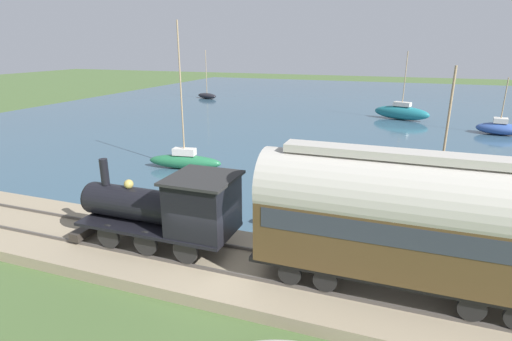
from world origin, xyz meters
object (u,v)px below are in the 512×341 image
(sailboat_teal, at_px, (401,112))
(rowboat_far_out, at_px, (352,202))
(sailboat_black, at_px, (207,95))
(sailboat_green, at_px, (185,160))
(sailboat_blue, at_px, (499,128))
(rowboat_mid_harbor, at_px, (282,215))
(passenger_coach, at_px, (402,217))
(sailboat_white, at_px, (434,220))
(steam_locomotive, at_px, (170,206))
(rowboat_off_pier, at_px, (311,176))

(sailboat_teal, relative_size, rowboat_far_out, 2.42)
(sailboat_black, height_order, rowboat_far_out, sailboat_black)
(sailboat_green, distance_m, sailboat_blue, 29.16)
(rowboat_far_out, bearing_deg, sailboat_black, 2.74)
(rowboat_mid_harbor, relative_size, rowboat_far_out, 0.91)
(passenger_coach, height_order, sailboat_green, sailboat_green)
(sailboat_black, bearing_deg, sailboat_teal, -86.74)
(sailboat_green, height_order, rowboat_far_out, sailboat_green)
(sailboat_green, bearing_deg, passenger_coach, -136.97)
(sailboat_teal, distance_m, rowboat_mid_harbor, 30.32)
(sailboat_teal, height_order, sailboat_black, sailboat_teal)
(sailboat_white, bearing_deg, sailboat_black, 66.84)
(sailboat_blue, relative_size, rowboat_mid_harbor, 1.87)
(passenger_coach, height_order, rowboat_mid_harbor, passenger_coach)
(rowboat_mid_harbor, bearing_deg, sailboat_green, 15.51)
(sailboat_white, relative_size, rowboat_far_out, 2.38)
(sailboat_green, xyz_separation_m, sailboat_white, (-4.60, -15.06, -0.03))
(steam_locomotive, relative_size, sailboat_blue, 1.28)
(sailboat_teal, height_order, sailboat_white, sailboat_teal)
(steam_locomotive, distance_m, sailboat_white, 11.40)
(passenger_coach, bearing_deg, sailboat_teal, 0.40)
(rowboat_mid_harbor, bearing_deg, sailboat_black, -9.68)
(passenger_coach, height_order, sailboat_black, sailboat_black)
(steam_locomotive, relative_size, passenger_coach, 0.72)
(sailboat_blue, bearing_deg, sailboat_black, 77.15)
(sailboat_white, bearing_deg, passenger_coach, -165.55)
(sailboat_green, distance_m, rowboat_mid_harbor, 10.12)
(steam_locomotive, bearing_deg, rowboat_mid_harbor, -30.10)
(passenger_coach, distance_m, rowboat_mid_harbor, 7.71)
(rowboat_off_pier, bearing_deg, rowboat_mid_harbor, 129.71)
(passenger_coach, relative_size, rowboat_far_out, 3.03)
(sailboat_black, height_order, rowboat_off_pier, sailboat_black)
(sailboat_green, height_order, rowboat_mid_harbor, sailboat_green)
(sailboat_teal, height_order, rowboat_far_out, sailboat_teal)
(sailboat_white, bearing_deg, rowboat_far_out, 90.76)
(steam_locomotive, xyz_separation_m, rowboat_mid_harbor, (5.00, -2.90, -2.00))
(sailboat_teal, bearing_deg, rowboat_off_pier, -173.68)
(steam_locomotive, relative_size, sailboat_white, 0.92)
(sailboat_teal, bearing_deg, rowboat_far_out, -166.09)
(steam_locomotive, distance_m, passenger_coach, 8.09)
(sailboat_teal, xyz_separation_m, rowboat_far_out, (-26.93, 2.03, -0.65))
(sailboat_black, relative_size, rowboat_mid_harbor, 2.60)
(rowboat_mid_harbor, bearing_deg, rowboat_off_pier, -40.38)
(passenger_coach, distance_m, rowboat_far_out, 8.78)
(sailboat_blue, bearing_deg, sailboat_white, 171.97)
(passenger_coach, distance_m, sailboat_green, 17.39)
(steam_locomotive, distance_m, sailboat_green, 12.07)
(steam_locomotive, xyz_separation_m, sailboat_green, (10.62, 5.51, -1.61))
(steam_locomotive, distance_m, sailboat_black, 48.57)
(sailboat_teal, xyz_separation_m, sailboat_black, (9.05, 28.38, -0.35))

